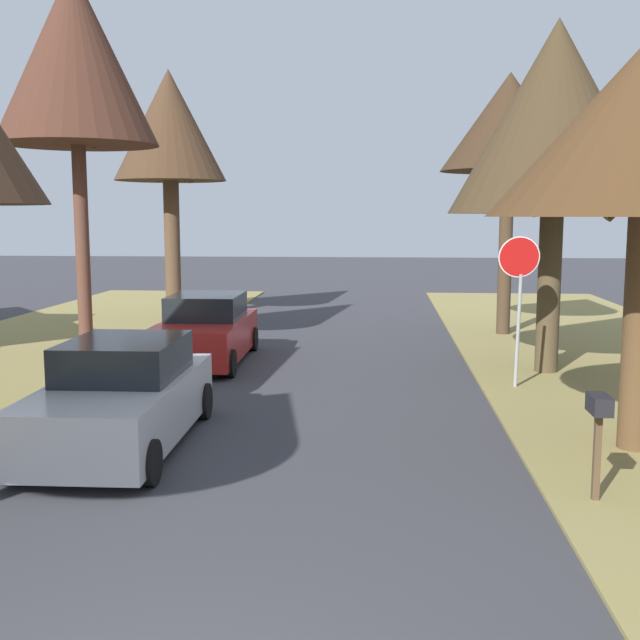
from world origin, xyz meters
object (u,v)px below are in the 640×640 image
at_px(street_tree_right_mid_b, 556,119).
at_px(street_tree_right_far, 509,124).
at_px(street_tree_left_far, 169,129).
at_px(parked_sedan_red, 206,331).
at_px(curbside_mailbox, 599,417).
at_px(parked_sedan_silver, 122,398).
at_px(street_tree_left_mid_b, 75,58).
at_px(stop_sign_far, 519,279).

height_order(street_tree_right_mid_b, street_tree_right_far, street_tree_right_mid_b).
distance_m(street_tree_right_far, street_tree_left_far, 10.54).
relative_size(parked_sedan_red, curbside_mailbox, 3.49).
distance_m(street_tree_right_far, parked_sedan_silver, 14.46).
distance_m(street_tree_right_far, street_tree_left_mid_b, 11.49).
bearing_deg(street_tree_left_far, curbside_mailbox, -59.24).
bearing_deg(parked_sedan_silver, stop_sign_far, 33.60).
distance_m(street_tree_left_mid_b, parked_sedan_silver, 9.88).
bearing_deg(street_tree_right_mid_b, stop_sign_far, -119.77).
bearing_deg(street_tree_right_mid_b, street_tree_left_far, 142.73).
distance_m(stop_sign_far, parked_sedan_silver, 7.91).
height_order(street_tree_left_mid_b, parked_sedan_red, street_tree_left_mid_b).
bearing_deg(street_tree_left_mid_b, street_tree_right_far, 22.77).
bearing_deg(parked_sedan_red, street_tree_left_mid_b, 174.79).
relative_size(stop_sign_far, street_tree_right_far, 0.41).
height_order(stop_sign_far, curbside_mailbox, stop_sign_far).
relative_size(street_tree_left_far, curbside_mailbox, 6.25).
height_order(stop_sign_far, street_tree_right_far, street_tree_right_far).
distance_m(street_tree_right_far, parked_sedan_red, 10.31).
height_order(stop_sign_far, street_tree_right_mid_b, street_tree_right_mid_b).
bearing_deg(street_tree_left_far, street_tree_right_far, -13.37).
bearing_deg(street_tree_right_mid_b, street_tree_left_mid_b, 174.58).
bearing_deg(street_tree_left_far, street_tree_right_mid_b, -37.27).
bearing_deg(stop_sign_far, parked_sedan_silver, -146.40).
relative_size(street_tree_right_mid_b, street_tree_right_far, 1.02).
xyz_separation_m(stop_sign_far, street_tree_right_far, (0.83, 7.05, 3.72)).
relative_size(street_tree_right_far, parked_sedan_red, 1.64).
relative_size(stop_sign_far, street_tree_right_mid_b, 0.40).
relative_size(street_tree_left_far, parked_sedan_silver, 1.79).
height_order(street_tree_right_mid_b, curbside_mailbox, street_tree_right_mid_b).
height_order(parked_sedan_silver, parked_sedan_red, same).
bearing_deg(street_tree_left_far, street_tree_left_mid_b, -92.47).
relative_size(stop_sign_far, street_tree_left_mid_b, 0.33).
distance_m(street_tree_left_mid_b, curbside_mailbox, 14.31).
relative_size(street_tree_right_mid_b, street_tree_left_far, 0.93).
xyz_separation_m(parked_sedan_red, curbside_mailbox, (6.64, -8.52, 0.33)).
relative_size(street_tree_right_far, street_tree_left_mid_b, 0.81).
bearing_deg(street_tree_right_far, parked_sedan_red, -148.17).
bearing_deg(street_tree_left_mid_b, parked_sedan_silver, -64.93).
bearing_deg(parked_sedan_red, stop_sign_far, -19.26).
height_order(street_tree_right_mid_b, street_tree_left_far, street_tree_left_far).
xyz_separation_m(street_tree_right_mid_b, parked_sedan_silver, (-7.40, -5.92, -4.67)).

